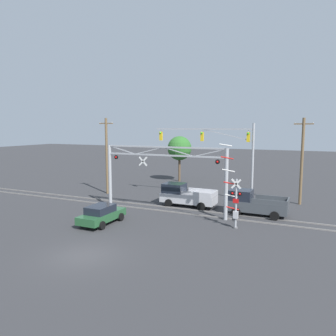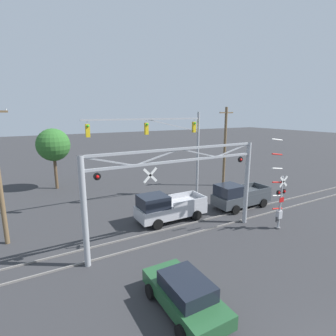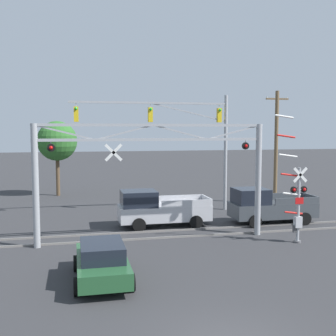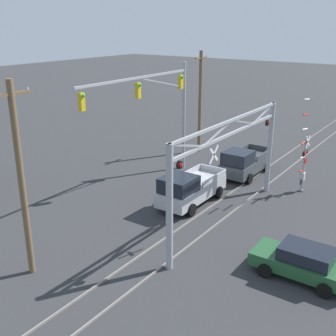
{
  "view_description": "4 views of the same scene",
  "coord_description": "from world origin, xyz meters",
  "px_view_note": "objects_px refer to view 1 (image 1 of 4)",
  "views": [
    {
      "loc": [
        12.45,
        -14.97,
        7.65
      ],
      "look_at": [
        1.1,
        9.69,
        4.25
      ],
      "focal_mm": 35.0,
      "sensor_mm": 36.0,
      "label": 1
    },
    {
      "loc": [
        -8.16,
        -2.01,
        8.05
      ],
      "look_at": [
        0.16,
        12.77,
        4.4
      ],
      "focal_mm": 28.0,
      "sensor_mm": 36.0,
      "label": 2
    },
    {
      "loc": [
        -3.9,
        -9.7,
        5.68
      ],
      "look_at": [
        0.54,
        10.11,
        3.82
      ],
      "focal_mm": 45.0,
      "sensor_mm": 36.0,
      "label": 3
    },
    {
      "loc": [
        -19.56,
        1.49,
        10.75
      ],
      "look_at": [
        -1.23,
        14.27,
        2.97
      ],
      "focal_mm": 45.0,
      "sensor_mm": 36.0,
      "label": 4
    }
  ],
  "objects_px": {
    "pickup_truck_lead": "(185,195)",
    "utility_pole_right": "(302,160)",
    "traffic_signal_span": "(227,147)",
    "background_tree_beyond_span": "(180,148)",
    "sedan_waiting": "(101,214)",
    "crossing_gantry": "(163,171)",
    "crossing_signal_mast": "(235,201)",
    "utility_pole_left": "(107,155)",
    "pickup_truck_following": "(253,203)"
  },
  "relations": [
    {
      "from": "pickup_truck_lead",
      "to": "utility_pole_right",
      "type": "xyz_separation_m",
      "value": [
        10.16,
        5.37,
        3.39
      ]
    },
    {
      "from": "traffic_signal_span",
      "to": "background_tree_beyond_span",
      "type": "relative_size",
      "value": 1.7
    },
    {
      "from": "traffic_signal_span",
      "to": "sedan_waiting",
      "type": "distance_m",
      "value": 14.94
    },
    {
      "from": "crossing_gantry",
      "to": "background_tree_beyond_span",
      "type": "bearing_deg",
      "value": 107.88
    },
    {
      "from": "sedan_waiting",
      "to": "crossing_signal_mast",
      "type": "bearing_deg",
      "value": 18.46
    },
    {
      "from": "crossing_gantry",
      "to": "pickup_truck_lead",
      "type": "relative_size",
      "value": 2.2
    },
    {
      "from": "crossing_gantry",
      "to": "traffic_signal_span",
      "type": "distance_m",
      "value": 8.33
    },
    {
      "from": "sedan_waiting",
      "to": "background_tree_beyond_span",
      "type": "xyz_separation_m",
      "value": [
        -2.32,
        21.56,
        3.9
      ]
    },
    {
      "from": "utility_pole_left",
      "to": "utility_pole_right",
      "type": "distance_m",
      "value": 20.88
    },
    {
      "from": "crossing_signal_mast",
      "to": "sedan_waiting",
      "type": "relative_size",
      "value": 1.49
    },
    {
      "from": "crossing_signal_mast",
      "to": "background_tree_beyond_span",
      "type": "xyz_separation_m",
      "value": [
        -12.18,
        18.27,
        2.6
      ]
    },
    {
      "from": "crossing_signal_mast",
      "to": "background_tree_beyond_span",
      "type": "height_order",
      "value": "crossing_signal_mast"
    },
    {
      "from": "utility_pole_left",
      "to": "crossing_signal_mast",
      "type": "bearing_deg",
      "value": -22.7
    },
    {
      "from": "crossing_gantry",
      "to": "utility_pole_left",
      "type": "relative_size",
      "value": 1.36
    },
    {
      "from": "utility_pole_right",
      "to": "crossing_gantry",
      "type": "bearing_deg",
      "value": -142.56
    },
    {
      "from": "traffic_signal_span",
      "to": "utility_pole_left",
      "type": "xyz_separation_m",
      "value": [
        -13.39,
        -2.23,
        -1.09
      ]
    },
    {
      "from": "crossing_gantry",
      "to": "crossing_signal_mast",
      "type": "relative_size",
      "value": 1.83
    },
    {
      "from": "traffic_signal_span",
      "to": "sedan_waiting",
      "type": "relative_size",
      "value": 2.52
    },
    {
      "from": "sedan_waiting",
      "to": "background_tree_beyond_span",
      "type": "distance_m",
      "value": 22.04
    },
    {
      "from": "sedan_waiting",
      "to": "utility_pole_left",
      "type": "distance_m",
      "value": 12.67
    },
    {
      "from": "utility_pole_left",
      "to": "sedan_waiting",
      "type": "bearing_deg",
      "value": -57.07
    },
    {
      "from": "utility_pole_left",
      "to": "background_tree_beyond_span",
      "type": "height_order",
      "value": "utility_pole_left"
    },
    {
      "from": "traffic_signal_span",
      "to": "background_tree_beyond_span",
      "type": "height_order",
      "value": "traffic_signal_span"
    },
    {
      "from": "pickup_truck_lead",
      "to": "utility_pole_left",
      "type": "relative_size",
      "value": 0.62
    },
    {
      "from": "pickup_truck_lead",
      "to": "background_tree_beyond_span",
      "type": "distance_m",
      "value": 15.05
    },
    {
      "from": "background_tree_beyond_span",
      "to": "utility_pole_left",
      "type": "bearing_deg",
      "value": -110.52
    },
    {
      "from": "sedan_waiting",
      "to": "utility_pole_right",
      "type": "height_order",
      "value": "utility_pole_right"
    },
    {
      "from": "traffic_signal_span",
      "to": "utility_pole_left",
      "type": "height_order",
      "value": "utility_pole_left"
    },
    {
      "from": "crossing_signal_mast",
      "to": "background_tree_beyond_span",
      "type": "distance_m",
      "value": 22.11
    },
    {
      "from": "pickup_truck_lead",
      "to": "utility_pole_left",
      "type": "xyz_separation_m",
      "value": [
        -10.42,
        1.84,
        3.45
      ]
    },
    {
      "from": "pickup_truck_following",
      "to": "pickup_truck_lead",
      "type": "bearing_deg",
      "value": 174.96
    },
    {
      "from": "crossing_gantry",
      "to": "traffic_signal_span",
      "type": "relative_size",
      "value": 1.08
    },
    {
      "from": "crossing_gantry",
      "to": "pickup_truck_following",
      "type": "relative_size",
      "value": 2.29
    },
    {
      "from": "sedan_waiting",
      "to": "traffic_signal_span",
      "type": "bearing_deg",
      "value": 61.24
    },
    {
      "from": "utility_pole_left",
      "to": "background_tree_beyond_span",
      "type": "xyz_separation_m",
      "value": [
        4.26,
        11.4,
        0.2
      ]
    },
    {
      "from": "pickup_truck_lead",
      "to": "utility_pole_right",
      "type": "relative_size",
      "value": 0.62
    },
    {
      "from": "utility_pole_right",
      "to": "pickup_truck_following",
      "type": "bearing_deg",
      "value": -120.53
    },
    {
      "from": "sedan_waiting",
      "to": "utility_pole_right",
      "type": "bearing_deg",
      "value": 44.38
    },
    {
      "from": "pickup_truck_following",
      "to": "utility_pole_left",
      "type": "relative_size",
      "value": 0.59
    },
    {
      "from": "pickup_truck_lead",
      "to": "sedan_waiting",
      "type": "xyz_separation_m",
      "value": [
        -3.84,
        -8.33,
        -0.26
      ]
    },
    {
      "from": "utility_pole_left",
      "to": "crossing_gantry",
      "type": "bearing_deg",
      "value": -27.37
    },
    {
      "from": "crossing_signal_mast",
      "to": "utility_pole_right",
      "type": "distance_m",
      "value": 11.44
    },
    {
      "from": "pickup_truck_following",
      "to": "utility_pole_left",
      "type": "xyz_separation_m",
      "value": [
        -17.07,
        2.43,
        3.45
      ]
    },
    {
      "from": "sedan_waiting",
      "to": "pickup_truck_lead",
      "type": "bearing_deg",
      "value": 65.27
    },
    {
      "from": "utility_pole_left",
      "to": "utility_pole_right",
      "type": "xyz_separation_m",
      "value": [
        20.58,
        3.53,
        -0.05
      ]
    },
    {
      "from": "crossing_gantry",
      "to": "sedan_waiting",
      "type": "bearing_deg",
      "value": -119.36
    },
    {
      "from": "crossing_signal_mast",
      "to": "crossing_gantry",
      "type": "bearing_deg",
      "value": 164.29
    },
    {
      "from": "crossing_gantry",
      "to": "pickup_truck_lead",
      "type": "distance_m",
      "value": 4.24
    },
    {
      "from": "pickup_truck_lead",
      "to": "crossing_signal_mast",
      "type": "bearing_deg",
      "value": -39.93
    },
    {
      "from": "crossing_signal_mast",
      "to": "background_tree_beyond_span",
      "type": "relative_size",
      "value": 1.0
    }
  ]
}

